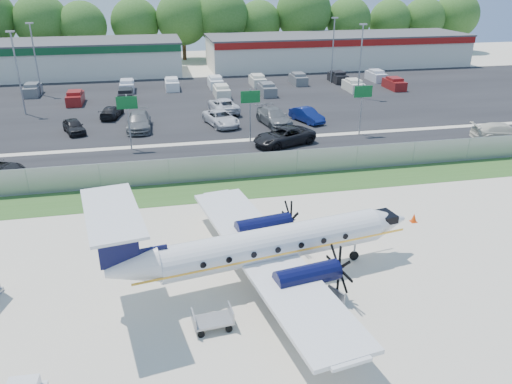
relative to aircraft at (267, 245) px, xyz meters
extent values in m
plane|color=beige|center=(0.71, 0.04, -2.02)|extent=(170.00, 170.00, 0.00)
cube|color=#2D561E|center=(0.71, 12.04, -2.01)|extent=(170.00, 4.00, 0.02)
cube|color=black|center=(0.71, 19.04, -2.01)|extent=(170.00, 8.00, 0.02)
cube|color=black|center=(0.71, 40.04, -2.01)|extent=(170.00, 32.00, 0.02)
cube|color=gray|center=(0.71, 14.04, -1.02)|extent=(120.00, 0.02, 1.90)
cube|color=gray|center=(0.71, 14.04, -0.04)|extent=(120.00, 0.06, 0.06)
cube|color=gray|center=(0.71, 14.04, -1.97)|extent=(120.00, 0.06, 0.06)
cube|color=silver|center=(-23.29, 62.04, 0.48)|extent=(46.00, 12.00, 5.00)
cube|color=#474749|center=(-23.29, 62.04, 3.10)|extent=(46.40, 12.40, 0.24)
cube|color=#0F4723|center=(-23.29, 55.94, 2.48)|extent=(46.00, 0.20, 1.00)
cube|color=silver|center=(26.71, 62.04, 0.48)|extent=(44.00, 12.00, 5.00)
cube|color=#474749|center=(26.71, 62.04, 3.10)|extent=(44.40, 12.40, 0.24)
cube|color=maroon|center=(26.71, 55.94, 2.48)|extent=(44.00, 0.20, 1.00)
cylinder|color=gray|center=(-7.29, 23.04, 0.48)|extent=(0.14, 0.14, 5.00)
cube|color=#0C5923|center=(-7.29, 22.89, 2.28)|extent=(1.80, 0.08, 1.10)
cylinder|color=gray|center=(3.71, 23.04, 0.48)|extent=(0.14, 0.14, 5.00)
cube|color=#0C5923|center=(3.71, 22.89, 2.28)|extent=(1.80, 0.08, 1.10)
cylinder|color=gray|center=(14.71, 23.04, 0.48)|extent=(0.14, 0.14, 5.00)
cube|color=#0C5923|center=(14.71, 22.89, 2.28)|extent=(1.80, 0.08, 1.10)
cylinder|color=gray|center=(-19.29, 38.04, 2.48)|extent=(0.18, 0.18, 9.00)
cube|color=gray|center=(-19.29, 38.04, 6.98)|extent=(0.90, 0.35, 0.18)
cylinder|color=gray|center=(20.71, 38.04, 2.48)|extent=(0.18, 0.18, 9.00)
cube|color=gray|center=(20.71, 38.04, 6.98)|extent=(0.90, 0.35, 0.18)
cylinder|color=gray|center=(-19.29, 48.04, 2.48)|extent=(0.18, 0.18, 9.00)
cube|color=gray|center=(-19.29, 48.04, 6.98)|extent=(0.90, 0.35, 0.18)
cylinder|color=gray|center=(20.71, 48.04, 2.48)|extent=(0.18, 0.18, 9.00)
cube|color=gray|center=(20.71, 48.04, 6.98)|extent=(0.90, 0.35, 0.18)
cylinder|color=silver|center=(0.37, 0.06, 0.00)|extent=(11.87, 3.70, 1.78)
cone|color=silver|center=(7.18, 1.20, 0.00)|extent=(2.33, 2.10, 1.78)
cone|color=silver|center=(-6.62, -1.11, 0.19)|extent=(2.70, 2.16, 1.78)
cube|color=black|center=(6.99, 1.17, 0.33)|extent=(1.04, 1.34, 0.42)
cube|color=silver|center=(-0.09, -0.02, -0.52)|extent=(5.70, 16.80, 0.21)
cylinder|color=black|center=(1.38, -2.53, -0.38)|extent=(3.32, 1.55, 1.03)
cylinder|color=black|center=(0.47, 2.84, -0.38)|extent=(3.32, 1.55, 1.03)
cube|color=black|center=(-7.09, -1.19, 1.78)|extent=(1.79, 0.46, 2.72)
cube|color=silver|center=(-7.18, -1.21, 3.14)|extent=(3.19, 6.11, 0.13)
cylinder|color=gray|center=(5.18, 0.87, -1.41)|extent=(0.11, 0.11, 1.22)
cylinder|color=black|center=(5.18, 0.87, -1.76)|extent=(0.55, 0.25, 0.53)
cylinder|color=black|center=(0.36, -2.70, -1.72)|extent=(0.65, 0.47, 0.60)
cylinder|color=black|center=(-0.54, 2.67, -1.72)|extent=(0.65, 0.47, 0.60)
cube|color=gray|center=(-3.23, -3.32, -1.62)|extent=(1.87, 1.22, 0.11)
cube|color=gray|center=(-4.08, -3.39, -1.35)|extent=(0.16, 1.07, 0.53)
cube|color=gray|center=(-2.39, -3.25, -1.35)|extent=(0.16, 1.07, 0.53)
cylinder|color=black|center=(-3.81, -3.86, -1.86)|extent=(0.33, 0.13, 0.32)
cylinder|color=black|center=(-3.90, -2.89, -1.86)|extent=(0.33, 0.13, 0.32)
cylinder|color=black|center=(-2.57, -3.76, -1.86)|extent=(0.33, 0.13, 0.32)
cylinder|color=black|center=(-2.65, -2.78, -1.86)|extent=(0.33, 0.13, 0.32)
cube|color=gray|center=(1.94, -3.30, -1.62)|extent=(2.07, 1.72, 0.11)
cube|color=gray|center=(1.17, -3.65, -1.35)|extent=(0.51, 1.01, 0.54)
cube|color=gray|center=(2.71, -2.94, -1.35)|extent=(0.51, 1.01, 0.54)
cylinder|color=black|center=(1.57, -4.00, -1.86)|extent=(0.34, 0.23, 0.32)
cylinder|color=black|center=(1.17, -3.11, -1.86)|extent=(0.34, 0.23, 0.32)
cylinder|color=black|center=(2.71, -3.48, -1.86)|extent=(0.34, 0.23, 0.32)
cylinder|color=black|center=(2.30, -2.59, -1.86)|extent=(0.34, 0.23, 0.32)
cone|color=#E83E07|center=(10.71, 4.45, -1.73)|extent=(0.39, 0.39, 0.58)
cube|color=#E83E07|center=(10.71, 4.45, -2.00)|extent=(0.41, 0.41, 0.03)
cone|color=#E83E07|center=(4.77, 4.91, -1.75)|extent=(0.35, 0.35, 0.53)
cube|color=#E83E07|center=(4.77, 4.91, -2.00)|extent=(0.37, 0.37, 0.03)
imported|color=black|center=(6.57, 21.41, -2.02)|extent=(6.51, 4.63, 1.65)
imported|color=beige|center=(27.18, 18.32, -2.02)|extent=(6.15, 3.59, 1.67)
imported|color=black|center=(-12.96, 29.31, -2.02)|extent=(2.91, 4.43, 1.40)
imported|color=#595B5E|center=(-6.62, 29.26, -2.02)|extent=(2.48, 5.87, 1.69)
imported|color=silver|center=(1.79, 29.09, -2.02)|extent=(3.79, 5.97, 1.53)
imported|color=#595B5E|center=(7.26, 28.19, -2.02)|extent=(3.30, 6.18, 1.71)
imported|color=navy|center=(10.96, 28.49, -2.02)|extent=(3.09, 4.82, 1.50)
imported|color=black|center=(-9.61, 34.66, -2.02)|extent=(2.72, 4.71, 1.28)
imported|color=silver|center=(2.80, 34.36, -2.02)|extent=(3.27, 6.17, 1.65)
camera|label=1|loc=(-5.04, -21.42, 12.57)|focal=35.00mm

